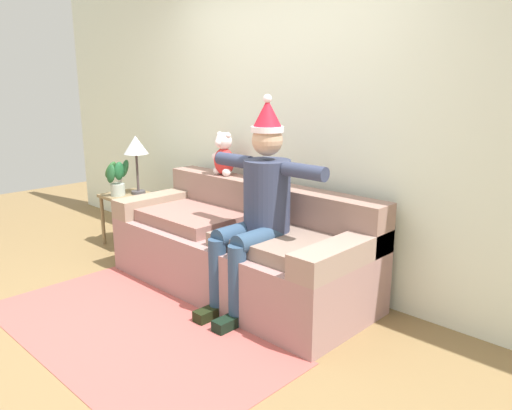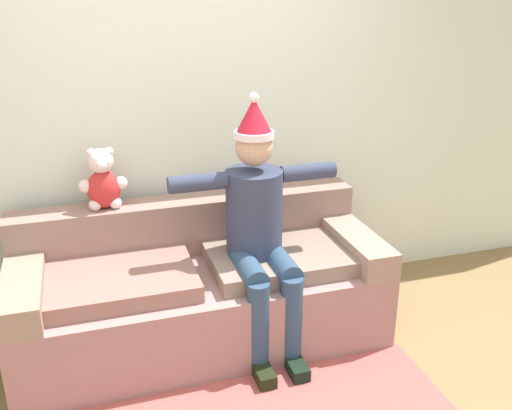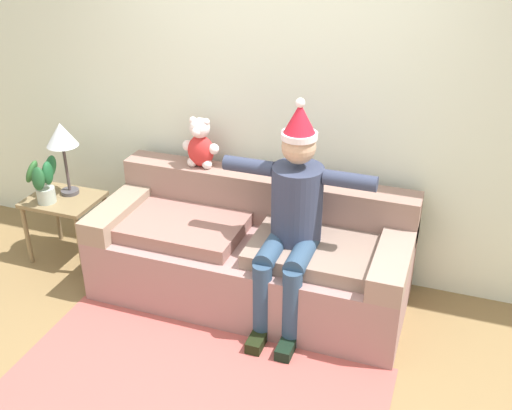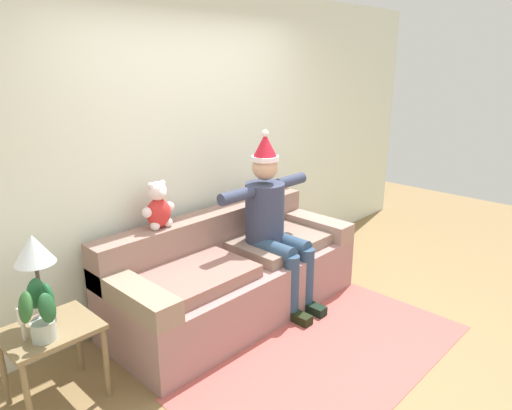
# 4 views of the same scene
# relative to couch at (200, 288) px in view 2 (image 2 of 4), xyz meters

# --- Properties ---
(back_wall) EXTENTS (7.00, 0.10, 2.70)m
(back_wall) POSITION_rel_couch_xyz_m (0.00, 0.54, 1.02)
(back_wall) COLOR silver
(back_wall) RESTS_ON ground_plane
(couch) EXTENTS (2.22, 0.91, 0.83)m
(couch) POSITION_rel_couch_xyz_m (0.00, 0.00, 0.00)
(couch) COLOR gray
(couch) RESTS_ON ground_plane
(person_seated) EXTENTS (1.02, 0.77, 1.55)m
(person_seated) POSITION_rel_couch_xyz_m (0.34, -0.16, 0.46)
(person_seated) COLOR #333A55
(person_seated) RESTS_ON ground_plane
(teddy_bear) EXTENTS (0.29, 0.17, 0.38)m
(teddy_bear) POSITION_rel_couch_xyz_m (-0.51, 0.29, 0.66)
(teddy_bear) COLOR red
(teddy_bear) RESTS_ON couch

